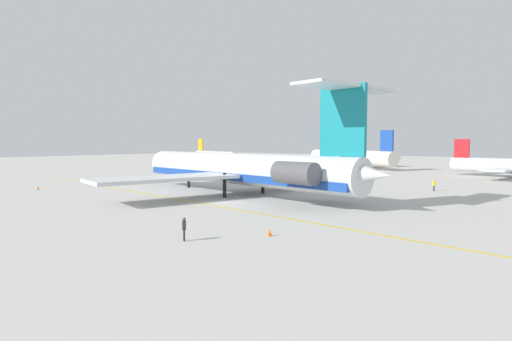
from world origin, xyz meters
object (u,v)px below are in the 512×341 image
at_px(airliner_far_left, 216,156).
at_px(safety_cone_tail, 208,177).
at_px(ground_crew_near_nose, 184,226).
at_px(ground_crew_near_tail, 434,184).
at_px(safety_cone_nose, 38,188).
at_px(airliner_mid_left, 348,157).
at_px(main_jetliner, 244,169).
at_px(ground_crew_portside, 281,173).
at_px(safety_cone_wingtip, 269,233).

height_order(airliner_far_left, safety_cone_tail, airliner_far_left).
bearing_deg(ground_crew_near_nose, airliner_far_left, 66.88).
bearing_deg(ground_crew_near_tail, safety_cone_nose, 108.19).
distance_m(airliner_mid_left, safety_cone_tail, 51.45).
bearing_deg(main_jetliner, safety_cone_tail, -25.87).
bearing_deg(main_jetliner, safety_cone_nose, 35.31).
bearing_deg(airliner_mid_left, ground_crew_near_tail, 152.76).
distance_m(airliner_far_left, safety_cone_tail, 64.52).
height_order(main_jetliner, safety_cone_nose, main_jetliner).
bearing_deg(airliner_far_left, safety_cone_nose, -46.59).
relative_size(ground_crew_portside, safety_cone_wingtip, 3.30).
height_order(main_jetliner, ground_crew_portside, main_jetliner).
relative_size(safety_cone_nose, safety_cone_wingtip, 1.00).
relative_size(airliner_mid_left, safety_cone_tail, 61.21).
bearing_deg(ground_crew_portside, main_jetliner, -78.31).
xyz_separation_m(airliner_far_left, ground_crew_near_nose, (81.74, -86.95, -1.40)).
xyz_separation_m(airliner_mid_left, ground_crew_near_tail, (37.23, -45.09, -1.96)).
distance_m(main_jetliner, airliner_mid_left, 69.63).
bearing_deg(safety_cone_tail, safety_cone_wingtip, -39.47).
xyz_separation_m(airliner_far_left, airliner_mid_left, (48.91, 3.94, 0.54)).
bearing_deg(main_jetliner, safety_cone_wingtip, 143.65).
relative_size(airliner_far_left, ground_crew_near_tail, 16.06).
height_order(main_jetliner, safety_cone_wingtip, main_jetliner).
bearing_deg(airliner_mid_left, main_jetliner, 128.51).
relative_size(ground_crew_near_tail, ground_crew_portside, 0.97).
bearing_deg(airliner_far_left, airliner_mid_left, 22.19).
distance_m(ground_crew_near_nose, safety_cone_nose, 44.86).
relative_size(ground_crew_near_nose, safety_cone_tail, 3.26).
relative_size(main_jetliner, safety_cone_wingtip, 84.65).
bearing_deg(ground_crew_near_tail, airliner_far_left, 45.30).
bearing_deg(safety_cone_nose, safety_cone_tail, 78.70).
height_order(ground_crew_near_tail, safety_cone_tail, ground_crew_near_tail).
xyz_separation_m(ground_crew_portside, safety_cone_nose, (-17.72, -40.11, -0.87)).
bearing_deg(main_jetliner, airliner_far_left, -34.62).
height_order(main_jetliner, airliner_far_left, main_jetliner).
bearing_deg(safety_cone_wingtip, ground_crew_near_tail, 89.28).
bearing_deg(airliner_far_left, safety_cone_wingtip, -26.01).
distance_m(ground_crew_portside, safety_cone_nose, 43.86).
xyz_separation_m(ground_crew_near_nose, ground_crew_portside, (-26.24, 49.00, 0.01)).
bearing_deg(safety_cone_nose, safety_cone_wingtip, -4.14).
xyz_separation_m(safety_cone_nose, safety_cone_tail, (6.17, 30.87, 0.00)).
relative_size(ground_crew_near_nose, safety_cone_wingtip, 3.26).
height_order(airliner_far_left, ground_crew_near_nose, airliner_far_left).
distance_m(main_jetliner, safety_cone_tail, 28.52).
height_order(airliner_mid_left, safety_cone_tail, airliner_mid_left).
bearing_deg(ground_crew_near_nose, ground_crew_portside, 51.82).
bearing_deg(main_jetliner, ground_crew_near_tail, -121.93).
relative_size(ground_crew_near_tail, safety_cone_nose, 3.20).
bearing_deg(ground_crew_portside, safety_cone_nose, -127.16).
bearing_deg(safety_cone_tail, ground_crew_portside, 38.64).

